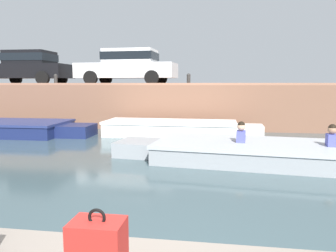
{
  "coord_description": "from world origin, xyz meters",
  "views": [
    {
      "loc": [
        0.44,
        -2.07,
        1.8
      ],
      "look_at": [
        -0.42,
        3.63,
        1.05
      ],
      "focal_mm": 35.0,
      "sensor_mm": 36.0,
      "label": 1
    }
  ],
  "objects": [
    {
      "name": "car_left_inner_white",
      "position": [
        -3.49,
        12.2,
        2.59
      ],
      "size": [
        4.41,
        2.04,
        1.54
      ],
      "color": "white",
      "rests_on": "far_quay_wall"
    },
    {
      "name": "far_quay_wall",
      "position": [
        0.0,
        13.38,
        0.87
      ],
      "size": [
        60.0,
        6.0,
        1.75
      ],
      "primitive_type": "cube",
      "color": "brown",
      "rests_on": "ground"
    },
    {
      "name": "mooring_bollard_west",
      "position": [
        -6.13,
        10.63,
        1.99
      ],
      "size": [
        0.15,
        0.15,
        0.45
      ],
      "color": "#2D2B28",
      "rests_on": "far_quay_wall"
    },
    {
      "name": "backpack_on_ledge",
      "position": [
        -0.17,
        -0.51,
        0.92
      ],
      "size": [
        0.28,
        0.24,
        0.41
      ],
      "color": "#A5231E",
      "rests_on": "near_quay"
    },
    {
      "name": "ground_plane",
      "position": [
        0.0,
        5.19,
        0.0
      ],
      "size": [
        400.0,
        400.0,
        0.0
      ],
      "primitive_type": "plane",
      "color": "#3D5156"
    },
    {
      "name": "boat_moored_central_white",
      "position": [
        -0.94,
        9.05,
        0.26
      ],
      "size": [
        5.4,
        1.68,
        0.52
      ],
      "color": "white",
      "rests_on": "ground"
    },
    {
      "name": "motorboat_passing",
      "position": [
        1.57,
        5.57,
        0.23
      ],
      "size": [
        6.84,
        2.71,
        0.93
      ],
      "color": "#93999E",
      "rests_on": "ground"
    },
    {
      "name": "mooring_bollard_mid",
      "position": [
        -0.67,
        10.63,
        1.99
      ],
      "size": [
        0.15,
        0.15,
        0.45
      ],
      "color": "#2D2B28",
      "rests_on": "far_quay_wall"
    },
    {
      "name": "far_wall_coping",
      "position": [
        0.0,
        10.5,
        1.79
      ],
      "size": [
        60.0,
        0.24,
        0.08
      ],
      "primitive_type": "cube",
      "color": "#9F6C52",
      "rests_on": "far_quay_wall"
    },
    {
      "name": "car_leftmost_black",
      "position": [
        -8.25,
        12.21,
        2.59
      ],
      "size": [
        3.88,
        2.0,
        1.54
      ],
      "color": "black",
      "rests_on": "far_quay_wall"
    }
  ]
}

